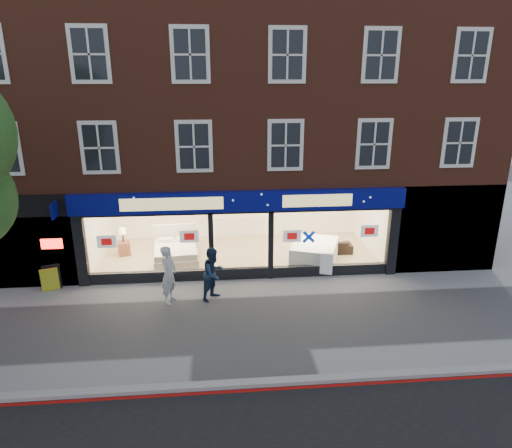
{
  "coord_description": "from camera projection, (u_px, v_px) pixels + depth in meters",
  "views": [
    {
      "loc": [
        -0.82,
        -11.97,
        7.07
      ],
      "look_at": [
        0.48,
        2.5,
        2.25
      ],
      "focal_mm": 32.0,
      "sensor_mm": 36.0,
      "label": 1
    }
  ],
  "objects": [
    {
      "name": "showroom_floor",
      "position": [
        238.0,
        254.0,
        18.55
      ],
      "size": [
        11.0,
        4.5,
        0.1
      ],
      "primitive_type": "cube",
      "color": "tan",
      "rests_on": "ground"
    },
    {
      "name": "bedside_table",
      "position": [
        124.0,
        248.0,
        18.31
      ],
      "size": [
        0.56,
        0.56,
        0.55
      ],
      "primitive_type": "cube",
      "rotation": [
        0.0,
        0.0,
        0.29
      ],
      "color": "brown",
      "rests_on": "showroom_floor"
    },
    {
      "name": "pedestrian_blue",
      "position": [
        213.0,
        274.0,
        14.77
      ],
      "size": [
        1.07,
        1.09,
        1.77
      ],
      "primitive_type": "imported",
      "rotation": [
        0.0,
        0.0,
        0.87
      ],
      "color": "#16263F",
      "rests_on": "ground"
    },
    {
      "name": "mattress_stack",
      "position": [
        314.0,
        253.0,
        17.54
      ],
      "size": [
        2.22,
        2.47,
        0.8
      ],
      "rotation": [
        0.0,
        0.0,
        -0.36
      ],
      "color": "white",
      "rests_on": "showroom_floor"
    },
    {
      "name": "pedestrian_grey",
      "position": [
        169.0,
        275.0,
        14.53
      ],
      "size": [
        0.67,
        0.81,
        1.92
      ],
      "primitive_type": "imported",
      "rotation": [
        0.0,
        0.0,
        1.23
      ],
      "color": "#B6B8BF",
      "rests_on": "ground"
    },
    {
      "name": "display_bed",
      "position": [
        176.0,
        252.0,
        17.82
      ],
      "size": [
        1.88,
        2.22,
        1.17
      ],
      "rotation": [
        0.0,
        0.0,
        0.09
      ],
      "color": "silver",
      "rests_on": "showroom_floor"
    },
    {
      "name": "sofa",
      "position": [
        329.0,
        246.0,
        18.54
      ],
      "size": [
        1.81,
        0.71,
        0.53
      ],
      "primitive_type": "imported",
      "rotation": [
        0.0,
        0.0,
        3.14
      ],
      "color": "black",
      "rests_on": "showroom_floor"
    },
    {
      "name": "a_board",
      "position": [
        51.0,
        278.0,
        15.47
      ],
      "size": [
        0.67,
        0.54,
        0.88
      ],
      "primitive_type": "cube",
      "rotation": [
        0.0,
        0.0,
        0.34
      ],
      "color": "gold",
      "rests_on": "ground"
    },
    {
      "name": "kerb_stone",
      "position": [
        256.0,
        383.0,
        10.85
      ],
      "size": [
        60.0,
        0.25,
        0.12
      ],
      "primitive_type": "cube",
      "color": "gray",
      "rests_on": "ground"
    },
    {
      "name": "ground",
      "position": [
        248.0,
        322.0,
        13.61
      ],
      "size": [
        120.0,
        120.0,
        0.0
      ],
      "primitive_type": "plane",
      "color": "gray",
      "rests_on": "ground"
    },
    {
      "name": "building",
      "position": [
        234.0,
        84.0,
        18.06
      ],
      "size": [
        19.0,
        8.26,
        10.3
      ],
      "color": "brown",
      "rests_on": "ground"
    },
    {
      "name": "kerb_line",
      "position": [
        257.0,
        390.0,
        10.67
      ],
      "size": [
        60.0,
        0.1,
        0.01
      ],
      "primitive_type": "cube",
      "color": "#8C0A07",
      "rests_on": "ground"
    }
  ]
}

